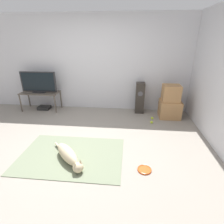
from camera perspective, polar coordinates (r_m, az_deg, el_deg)
The scene contains 13 objects.
ground_plane at distance 3.50m, azimuth -10.97°, elevation -10.97°, with size 12.00×12.00×0.00m, color gray.
wall_back at distance 5.01m, azimuth -5.30°, elevation 15.28°, with size 8.00×0.06×2.55m.
area_rug at distance 3.29m, azimuth -13.05°, elevation -13.57°, with size 1.81×1.23×0.01m.
dog at distance 3.09m, azimuth -13.98°, elevation -13.63°, with size 0.73×0.77×0.24m.
frisbee at distance 2.95m, azimuth 10.54°, elevation -18.00°, with size 0.22×0.22×0.03m.
cardboard_box_lower at distance 4.80m, azimuth 18.29°, elevation 0.92°, with size 0.53×0.46×0.45m.
cardboard_box_upper at distance 4.66m, azimuth 18.75°, elevation 5.84°, with size 0.43×0.37×0.41m.
floor_speaker at distance 4.87m, azimuth 9.06°, elevation 4.59°, with size 0.23×0.24×0.85m.
tv_stand at distance 5.39m, azimuth -22.37°, elevation 5.35°, with size 1.06×0.49×0.53m.
tv at distance 5.31m, azimuth -22.91°, elevation 8.91°, with size 1.00×0.20×0.58m.
tennis_ball_by_boxes at distance 4.62m, azimuth 12.97°, elevation -1.95°, with size 0.07×0.07×0.07m.
tennis_ball_near_speaker at distance 4.39m, azimuth 12.78°, elevation -3.29°, with size 0.07×0.07×0.07m.
game_console at distance 5.53m, azimuth -21.23°, elevation 1.33°, with size 0.34×0.25×0.09m.
Camera 1 is at (0.94, -2.77, 1.93)m, focal length 28.00 mm.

